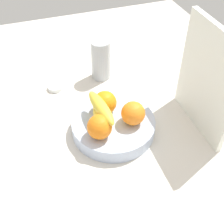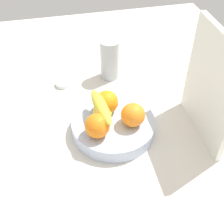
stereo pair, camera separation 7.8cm
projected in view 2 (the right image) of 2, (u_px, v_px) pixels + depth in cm
name	position (u px, v px, depth cm)	size (l,w,h in cm)	color
ground_plane	(112.00, 130.00, 103.01)	(180.00, 140.00, 3.00)	beige
fruit_bowl	(112.00, 126.00, 98.95)	(27.66, 27.66, 4.88)	#B0C0DB
orange_front_left	(133.00, 115.00, 93.72)	(7.78, 7.78, 7.78)	orange
orange_front_right	(107.00, 102.00, 98.27)	(7.78, 7.78, 7.78)	orange
orange_center	(97.00, 126.00, 90.23)	(7.78, 7.78, 7.78)	orange
banana_bunch	(101.00, 112.00, 94.24)	(17.46, 12.26, 8.40)	yellow
cutting_board	(210.00, 88.00, 89.02)	(28.00, 1.80, 36.00)	white
thermos_tumbler	(110.00, 59.00, 118.00)	(7.60, 7.60, 16.38)	#ADB3B6
jar_lid	(63.00, 83.00, 118.68)	(6.12, 6.12, 1.56)	white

